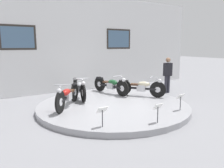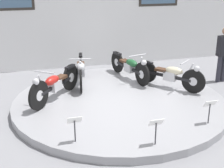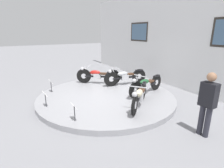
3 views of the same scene
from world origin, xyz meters
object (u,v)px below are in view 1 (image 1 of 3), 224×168
object	(u,v)px
motorcycle_silver	(79,88)
info_placard_front_right	(181,98)
motorcycle_red	(68,95)
info_placard_front_left	(102,112)
info_placard_front_centre	(158,109)
motorcycle_cream	(141,87)
motorcycle_green	(111,85)
visitor_standing	(168,73)

from	to	relation	value
motorcycle_silver	info_placard_front_right	size ratio (longest dim) A/B	3.88
motorcycle_red	info_placard_front_left	size ratio (longest dim) A/B	3.13
motorcycle_red	info_placard_front_centre	bearing A→B (deg)	-59.71
motorcycle_red	info_placard_front_centre	xyz separation A→B (m)	(1.49, -2.55, -0.03)
motorcycle_cream	info_placard_front_right	xyz separation A→B (m)	(-0.14, -2.08, -0.01)
info_placard_front_right	info_placard_front_left	bearing A→B (deg)	180.00
motorcycle_green	motorcycle_cream	world-z (taller)	motorcycle_green
motorcycle_cream	info_placard_front_centre	xyz separation A→B (m)	(-1.49, -2.55, -0.01)
info_placard_front_left	visitor_standing	xyz separation A→B (m)	(4.71, 2.57, 0.36)
info_placard_front_left	info_placard_front_centre	bearing A→B (deg)	-19.13
motorcycle_green	info_placard_front_right	bearing A→B (deg)	-77.81
motorcycle_silver	visitor_standing	distance (m)	4.09
motorcycle_red	info_placard_front_centre	distance (m)	2.95
info_placard_front_right	visitor_standing	size ratio (longest dim) A/B	0.32
info_placard_front_right	info_placard_front_centre	bearing A→B (deg)	-160.87
info_placard_front_centre	info_placard_front_right	size ratio (longest dim) A/B	1.00
motorcycle_silver	info_placard_front_centre	bearing A→B (deg)	-78.78
motorcycle_cream	info_placard_front_centre	world-z (taller)	motorcycle_cream
motorcycle_red	motorcycle_silver	xyz separation A→B (m)	(0.79, 0.96, -0.00)
visitor_standing	info_placard_front_right	bearing A→B (deg)	-127.93
visitor_standing	info_placard_front_centre	bearing A→B (deg)	-137.85
motorcycle_green	info_placard_front_centre	distance (m)	3.58
motorcycle_green	info_placard_front_left	xyz separation A→B (m)	(-2.05, -3.04, -0.02)
motorcycle_silver	motorcycle_cream	xyz separation A→B (m)	(2.19, -0.96, -0.02)
motorcycle_cream	info_placard_front_left	xyz separation A→B (m)	(-2.85, -2.08, -0.01)
motorcycle_red	motorcycle_green	size ratio (longest dim) A/B	0.82
motorcycle_silver	visitor_standing	world-z (taller)	visitor_standing
info_placard_front_centre	info_placard_front_right	xyz separation A→B (m)	(1.35, 0.47, 0.00)
info_placard_front_left	visitor_standing	distance (m)	5.37
motorcycle_cream	info_placard_front_left	distance (m)	3.52
visitor_standing	motorcycle_red	bearing A→B (deg)	-174.27
motorcycle_green	motorcycle_silver	bearing A→B (deg)	179.95
info_placard_front_centre	motorcycle_silver	bearing A→B (deg)	101.22
motorcycle_red	motorcycle_silver	distance (m)	1.24
info_placard_front_right	motorcycle_red	bearing A→B (deg)	143.81
motorcycle_green	info_placard_front_left	size ratio (longest dim) A/B	3.80
motorcycle_red	info_placard_front_centre	world-z (taller)	motorcycle_red
motorcycle_silver	info_placard_front_left	xyz separation A→B (m)	(-0.66, -3.04, -0.03)
motorcycle_green	info_placard_front_left	world-z (taller)	motorcycle_green
motorcycle_cream	visitor_standing	xyz separation A→B (m)	(1.86, 0.49, 0.35)
motorcycle_green	info_placard_front_left	distance (m)	3.67
info_placard_front_right	visitor_standing	distance (m)	3.27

